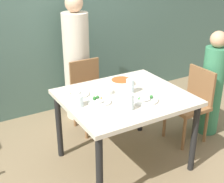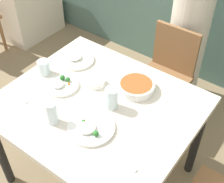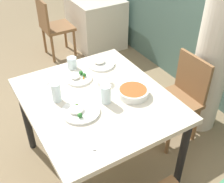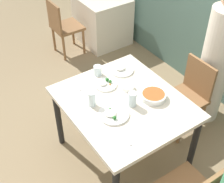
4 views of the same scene
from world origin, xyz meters
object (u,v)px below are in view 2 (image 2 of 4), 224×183
(plate_rice_adult, at_px, (62,85))
(glass_water_tall, at_px, (44,67))
(person_adult, at_px, (190,28))
(bowl_curry, at_px, (136,86))
(chair_adult_spot, at_px, (166,74))

(plate_rice_adult, distance_m, glass_water_tall, 0.19)
(person_adult, distance_m, bowl_curry, 0.94)
(chair_adult_spot, height_order, bowl_curry, chair_adult_spot)
(plate_rice_adult, bearing_deg, glass_water_tall, 170.83)
(plate_rice_adult, bearing_deg, chair_adult_spot, 69.47)
(glass_water_tall, bearing_deg, chair_adult_spot, 58.44)
(chair_adult_spot, relative_size, bowl_curry, 3.62)
(person_adult, height_order, glass_water_tall, person_adult)
(bowl_curry, xyz_separation_m, plate_rice_adult, (-0.40, -0.26, -0.01))
(bowl_curry, bearing_deg, person_adult, 94.81)
(person_adult, bearing_deg, plate_rice_adult, -105.00)
(person_adult, relative_size, glass_water_tall, 15.75)
(bowl_curry, relative_size, glass_water_tall, 2.32)
(person_adult, height_order, plate_rice_adult, person_adult)
(person_adult, xyz_separation_m, bowl_curry, (0.08, -0.93, 0.06))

